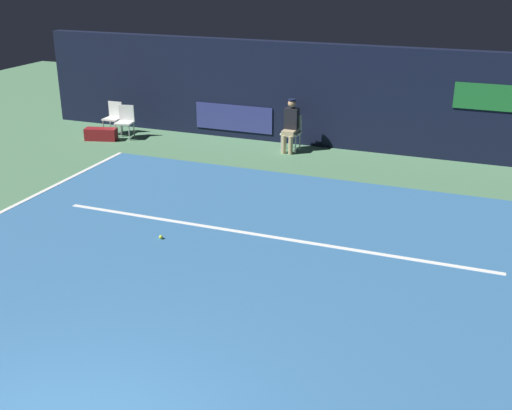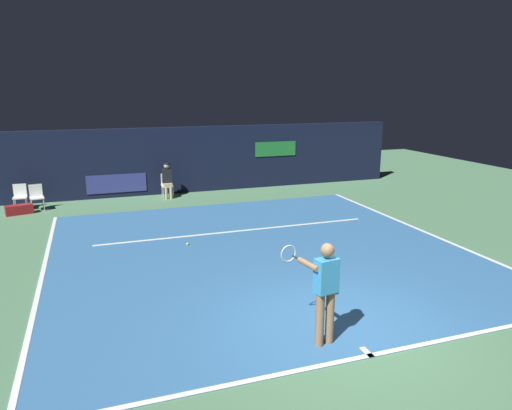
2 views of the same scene
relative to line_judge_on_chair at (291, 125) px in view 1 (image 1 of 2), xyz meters
name	(u,v)px [view 1 (image 1 of 2)]	position (x,y,z in m)	size (l,w,h in m)	color
ground_plane	(221,283)	(1.21, -6.96, -0.69)	(33.14, 33.14, 0.00)	#4C7A56
court_surface	(221,283)	(1.21, -6.96, -0.68)	(10.32, 10.48, 0.01)	#336699
line_service	(264,236)	(1.21, -5.13, -0.67)	(8.05, 0.10, 0.01)	white
back_wall	(347,98)	(1.21, 0.79, 0.61)	(17.29, 0.33, 2.60)	black
line_judge_on_chair	(291,125)	(0.00, 0.00, 0.00)	(0.45, 0.53, 1.32)	white
courtside_chair_near	(113,116)	(-5.06, -0.19, -0.18)	(0.45, 0.42, 0.88)	white
courtside_chair_far	(125,120)	(-4.52, -0.44, -0.18)	(0.50, 0.48, 0.88)	white
tennis_ball	(161,237)	(-0.42, -5.90, -0.64)	(0.07, 0.07, 0.07)	#CCE033
equipment_bag	(101,134)	(-5.05, -0.86, -0.53)	(0.84, 0.32, 0.32)	maroon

